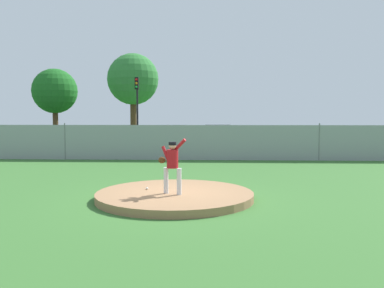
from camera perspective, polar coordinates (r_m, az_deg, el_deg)
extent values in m
plane|color=#386B2D|center=(17.54, -0.81, -3.74)|extent=(80.00, 80.00, 0.00)
cube|color=#2B2B2D|center=(25.98, 0.23, -1.14)|extent=(44.00, 7.00, 0.01)
cylinder|color=#99704C|center=(11.62, -2.45, -7.30)|extent=(4.48, 4.48, 0.21)
cylinder|color=silver|center=(11.36, -3.68, -5.15)|extent=(0.13, 0.13, 0.73)
cylinder|color=silver|center=(11.16, -1.83, -5.31)|extent=(0.13, 0.13, 0.73)
cylinder|color=maroon|center=(11.17, -2.78, -2.10)|extent=(0.32, 0.32, 0.51)
cylinder|color=maroon|center=(11.13, -1.86, -0.27)|extent=(0.44, 0.26, 0.42)
cylinder|color=maroon|center=(11.18, -3.70, -1.45)|extent=(0.29, 0.20, 0.46)
ellipsoid|color=#4C2D14|center=(11.26, -4.27, -2.28)|extent=(0.20, 0.12, 0.18)
sphere|color=tan|center=(11.14, -2.78, -0.29)|extent=(0.20, 0.20, 0.20)
cylinder|color=black|center=(11.14, -2.78, 0.07)|extent=(0.21, 0.21, 0.09)
sphere|color=white|center=(12.00, -6.36, -6.25)|extent=(0.07, 0.07, 0.07)
cube|color=gray|center=(21.42, -0.22, 0.21)|extent=(33.77, 0.03, 1.86)
cylinder|color=slate|center=(22.74, -17.47, 0.37)|extent=(0.07, 0.07, 1.96)
cylinder|color=slate|center=(22.17, 17.50, 0.27)|extent=(0.07, 0.07, 1.96)
cube|color=#232328|center=(26.19, 10.12, 0.33)|extent=(1.91, 4.17, 0.73)
cube|color=black|center=(26.16, 10.14, 1.77)|extent=(1.75, 2.30, 0.58)
cylinder|color=black|center=(27.49, 9.78, -0.25)|extent=(1.94, 0.66, 0.64)
cylinder|color=black|center=(24.94, 10.49, -0.71)|extent=(1.94, 0.66, 0.64)
cube|color=silver|center=(27.24, -17.39, 0.28)|extent=(2.06, 4.68, 0.67)
cube|color=black|center=(27.20, -17.42, 1.64)|extent=(1.82, 2.61, 0.62)
cylinder|color=black|center=(28.58, -16.29, -0.19)|extent=(1.94, 0.73, 0.64)
cylinder|color=black|center=(25.95, -18.57, -0.67)|extent=(1.94, 0.73, 0.64)
cube|color=tan|center=(26.28, -10.46, 0.31)|extent=(1.95, 4.46, 0.71)
cube|color=black|center=(26.24, -10.48, 1.74)|extent=(1.70, 2.49, 0.61)
cylinder|color=black|center=(27.64, -9.98, -0.23)|extent=(1.80, 0.74, 0.64)
cylinder|color=black|center=(24.97, -10.96, -0.71)|extent=(1.80, 0.74, 0.64)
cube|color=maroon|center=(26.14, -2.74, 0.34)|extent=(1.88, 4.63, 0.69)
cube|color=black|center=(26.10, -2.75, 1.87)|extent=(1.72, 2.55, 0.70)
cylinder|color=black|center=(27.58, -2.50, -0.18)|extent=(1.91, 0.66, 0.64)
cylinder|color=black|center=(24.74, -3.01, -0.68)|extent=(1.91, 0.66, 0.64)
cube|color=#161E4C|center=(25.79, 3.76, 0.40)|extent=(1.93, 4.62, 0.79)
cube|color=black|center=(25.76, 3.77, 1.99)|extent=(1.70, 2.57, 0.64)
cylinder|color=black|center=(27.23, 3.56, -0.24)|extent=(1.82, 0.72, 0.64)
cylinder|color=black|center=(24.42, 3.98, -0.75)|extent=(1.82, 0.72, 0.64)
cone|color=orange|center=(26.64, 21.16, -0.69)|extent=(0.32, 0.32, 0.55)
cube|color=black|center=(26.67, 21.15, -1.25)|extent=(0.40, 0.40, 0.03)
cylinder|color=black|center=(30.75, -7.71, 4.47)|extent=(0.14, 0.14, 5.18)
cube|color=black|center=(30.66, -7.81, 8.48)|extent=(0.28, 0.24, 0.90)
sphere|color=red|center=(30.57, -7.85, 9.00)|extent=(0.18, 0.18, 0.18)
sphere|color=orange|center=(30.55, -7.85, 8.50)|extent=(0.18, 0.18, 0.18)
sphere|color=green|center=(30.53, -7.84, 7.99)|extent=(0.18, 0.18, 0.18)
cylinder|color=#4C331E|center=(35.88, -18.69, 2.56)|extent=(0.45, 0.45, 3.07)
sphere|color=#1A5F1D|center=(35.93, -18.80, 7.09)|extent=(3.73, 3.73, 3.73)
cylinder|color=#4C331E|center=(35.98, -8.26, 3.43)|extent=(0.54, 0.54, 3.93)
sphere|color=#2D7631|center=(36.11, -8.32, 9.04)|extent=(4.47, 4.47, 4.47)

